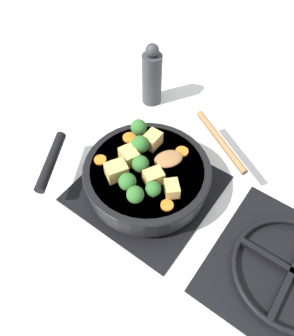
{
  "coord_description": "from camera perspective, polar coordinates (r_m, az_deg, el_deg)",
  "views": [
    {
      "loc": [
        0.36,
        0.26,
        0.67
      ],
      "look_at": [
        0.0,
        0.0,
        0.08
      ],
      "focal_mm": 35.0,
      "sensor_mm": 36.0,
      "label": 1
    }
  ],
  "objects": [
    {
      "name": "skillet_pan",
      "position": [
        0.75,
        -0.19,
        -1.13
      ],
      "size": [
        0.33,
        0.39,
        0.06
      ],
      "color": "black",
      "rests_on": "front_burner_grate"
    },
    {
      "name": "broccoli_floret_center_top",
      "position": [
        0.67,
        1.08,
        -3.66
      ],
      "size": [
        0.03,
        0.03,
        0.04
      ],
      "color": "#709956",
      "rests_on": "skillet_pan"
    },
    {
      "name": "tofu_cube_back_piece",
      "position": [
        0.69,
        4.32,
        -3.6
      ],
      "size": [
        0.05,
        0.05,
        0.03
      ],
      "primitive_type": "cube",
      "rotation": [
        0.0,
        0.0,
        3.92
      ],
      "color": "tan",
      "rests_on": "skillet_pan"
    },
    {
      "name": "rear_burner_grate",
      "position": [
        0.75,
        23.7,
        -16.37
      ],
      "size": [
        0.31,
        0.31,
        0.03
      ],
      "color": "black",
      "rests_on": "ground_plane"
    },
    {
      "name": "broccoli_floret_near_spoon",
      "position": [
        0.74,
        -1.22,
        4.1
      ],
      "size": [
        0.04,
        0.04,
        0.05
      ],
      "color": "#709956",
      "rests_on": "skillet_pan"
    },
    {
      "name": "front_burner_grate",
      "position": [
        0.79,
        0.0,
        -3.13
      ],
      "size": [
        0.31,
        0.31,
        0.03
      ],
      "color": "black",
      "rests_on": "ground_plane"
    },
    {
      "name": "wooden_spoon",
      "position": [
        0.77,
        8.67,
        3.3
      ],
      "size": [
        0.22,
        0.2,
        0.02
      ],
      "color": "olive",
      "rests_on": "skillet_pan"
    },
    {
      "name": "carrot_slice_under_broccoli",
      "position": [
        0.75,
        -8.15,
        1.4
      ],
      "size": [
        0.03,
        0.03,
        0.01
      ],
      "primitive_type": "cylinder",
      "color": "orange",
      "rests_on": "skillet_pan"
    },
    {
      "name": "carrot_slice_orange_thin",
      "position": [
        0.77,
        6.1,
        2.88
      ],
      "size": [
        0.03,
        0.03,
        0.01
      ],
      "primitive_type": "cylinder",
      "color": "orange",
      "rests_on": "skillet_pan"
    },
    {
      "name": "carrot_slice_edge_slice",
      "position": [
        0.68,
        3.51,
        -6.5
      ],
      "size": [
        0.03,
        0.03,
        0.01
      ],
      "primitive_type": "cylinder",
      "color": "orange",
      "rests_on": "skillet_pan"
    },
    {
      "name": "tofu_cube_east_chunk",
      "position": [
        0.74,
        -3.14,
        2.1
      ],
      "size": [
        0.05,
        0.05,
        0.03
      ],
      "primitive_type": "cube",
      "rotation": [
        0.0,
        0.0,
        1.17
      ],
      "color": "tan",
      "rests_on": "skillet_pan"
    },
    {
      "name": "broccoli_floret_west_rim",
      "position": [
        0.68,
        -3.63,
        -2.29
      ],
      "size": [
        0.04,
        0.04,
        0.05
      ],
      "color": "#709956",
      "rests_on": "skillet_pan"
    },
    {
      "name": "broccoli_floret_north_edge",
      "position": [
        0.71,
        -1.17,
        0.7
      ],
      "size": [
        0.04,
        0.04,
        0.04
      ],
      "color": "#709956",
      "rests_on": "skillet_pan"
    },
    {
      "name": "pepper_mill",
      "position": [
        0.96,
        0.86,
        15.57
      ],
      "size": [
        0.06,
        0.06,
        0.19
      ],
      "color": "#333338",
      "rests_on": "ground_plane"
    },
    {
      "name": "tofu_cube_center_large",
      "position": [
        0.7,
        1.16,
        -1.59
      ],
      "size": [
        0.05,
        0.05,
        0.03
      ],
      "primitive_type": "cube",
      "rotation": [
        0.0,
        0.0,
        5.78
      ],
      "color": "tan",
      "rests_on": "skillet_pan"
    },
    {
      "name": "tofu_cube_west_chunk",
      "position": [
        0.77,
        0.93,
        4.94
      ],
      "size": [
        0.04,
        0.03,
        0.03
      ],
      "primitive_type": "cube",
      "rotation": [
        0.0,
        0.0,
        3.13
      ],
      "color": "tan",
      "rests_on": "skillet_pan"
    },
    {
      "name": "broccoli_floret_east_rim",
      "position": [
        0.66,
        -2.06,
        -4.67
      ],
      "size": [
        0.04,
        0.04,
        0.04
      ],
      "color": "#709956",
      "rests_on": "skillet_pan"
    },
    {
      "name": "tofu_cube_near_handle",
      "position": [
        0.71,
        -5.34,
        -0.49
      ],
      "size": [
        0.06,
        0.05,
        0.04
      ],
      "primitive_type": "cube",
      "rotation": [
        0.0,
        0.0,
        5.77
      ],
      "color": "tan",
      "rests_on": "skillet_pan"
    },
    {
      "name": "carrot_slice_near_center",
      "position": [
        0.79,
        -3.08,
        5.3
      ],
      "size": [
        0.03,
        0.03,
        0.01
      ],
      "primitive_type": "cylinder",
      "color": "orange",
      "rests_on": "skillet_pan"
    },
    {
      "name": "ground_plane",
      "position": [
        0.8,
        0.0,
        -3.61
      ],
      "size": [
        2.4,
        2.4,
        0.0
      ],
      "primitive_type": "plane",
      "color": "silver"
    },
    {
      "name": "broccoli_floret_south_cluster",
      "position": [
        0.78,
        -1.46,
        7.07
      ],
      "size": [
        0.04,
        0.04,
        0.05
      ],
      "color": "#709956",
      "rests_on": "skillet_pan"
    }
  ]
}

